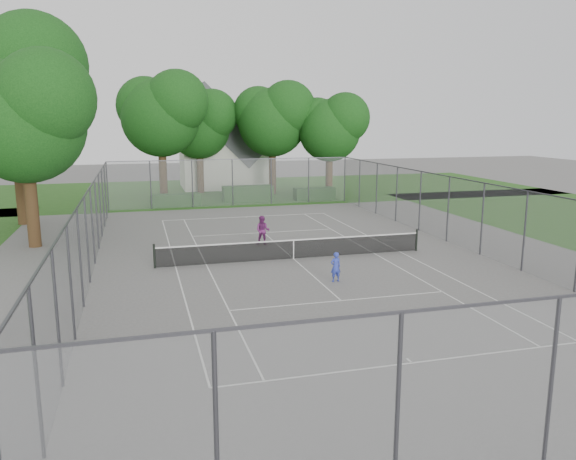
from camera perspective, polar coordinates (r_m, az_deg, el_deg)
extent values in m
plane|color=#5F5E5B|center=(26.51, 0.57, -2.95)|extent=(120.00, 120.00, 0.00)
cube|color=#214C15|center=(51.62, -7.29, 3.96)|extent=(60.00, 20.00, 0.00)
cube|color=silver|center=(16.00, 12.48, -13.05)|extent=(10.97, 0.06, 0.01)
cube|color=silver|center=(37.84, -4.31, 1.35)|extent=(10.97, 0.06, 0.01)
cube|color=silver|center=(25.62, -11.35, -3.67)|extent=(0.06, 23.77, 0.01)
cube|color=silver|center=(28.45, 11.27, -2.17)|extent=(0.06, 23.77, 0.01)
cube|color=silver|center=(25.73, -8.31, -3.50)|extent=(0.06, 23.77, 0.01)
cube|color=silver|center=(27.87, 8.74, -2.36)|extent=(0.06, 23.77, 0.01)
cube|color=silver|center=(20.67, 5.41, -7.15)|extent=(8.23, 0.06, 0.01)
cube|color=silver|center=(32.56, -2.48, -0.26)|extent=(8.23, 0.06, 0.01)
cube|color=silver|center=(26.51, 0.57, -2.94)|extent=(0.06, 12.80, 0.01)
cube|color=silver|center=(16.12, 12.23, -12.84)|extent=(0.06, 0.30, 0.01)
cube|color=silver|center=(37.69, -4.27, 1.31)|extent=(0.06, 0.30, 0.01)
cylinder|color=black|center=(25.45, -13.42, -2.60)|extent=(0.10, 0.10, 1.10)
cylinder|color=black|center=(28.73, 12.92, -1.00)|extent=(0.10, 0.10, 1.10)
cube|color=black|center=(26.40, 0.57, -2.01)|extent=(12.67, 0.01, 0.86)
cube|color=silver|center=(26.30, 0.57, -1.03)|extent=(12.77, 0.03, 0.06)
cube|color=silver|center=(26.40, 0.57, -2.03)|extent=(0.05, 0.02, 0.88)
cylinder|color=#38383D|center=(42.05, -17.87, 4.24)|extent=(0.08, 0.08, 3.50)
cylinder|color=#38383D|center=(44.93, 5.78, 5.15)|extent=(0.08, 0.08, 3.50)
cube|color=slate|center=(11.45, 25.11, -14.52)|extent=(18.00, 0.02, 3.50)
cube|color=slate|center=(42.57, -5.66, 4.81)|extent=(18.00, 0.02, 3.50)
cube|color=slate|center=(25.27, -19.48, -0.25)|extent=(0.02, 34.00, 3.50)
cube|color=slate|center=(29.82, 17.47, 1.56)|extent=(0.02, 34.00, 3.50)
cube|color=#38383D|center=(10.84, 25.89, -6.12)|extent=(18.00, 0.05, 0.05)
cube|color=#38383D|center=(42.41, -5.70, 7.16)|extent=(18.00, 0.05, 0.05)
cube|color=#38383D|center=(25.00, -19.74, 3.68)|extent=(0.05, 34.00, 0.05)
cube|color=#38383D|center=(29.59, 17.67, 4.90)|extent=(0.05, 34.00, 0.05)
cylinder|color=#352313|center=(46.83, -12.58, 5.72)|extent=(0.63, 0.63, 4.37)
sphere|color=#0F370F|center=(46.63, -12.81, 11.06)|extent=(6.22, 6.22, 6.22)
sphere|color=#0F370F|center=(45.79, -11.23, 12.69)|extent=(4.98, 4.98, 4.98)
sphere|color=#0F370F|center=(47.38, -14.25, 12.13)|extent=(4.66, 4.66, 4.66)
cylinder|color=#352313|center=(50.37, -8.90, 5.92)|extent=(0.61, 0.61, 3.83)
sphere|color=#0F370F|center=(50.16, -9.04, 10.26)|extent=(5.44, 5.44, 5.44)
sphere|color=#0F370F|center=(49.48, -7.69, 11.55)|extent=(4.35, 4.35, 4.35)
sphere|color=#0F370F|center=(50.74, -10.24, 11.16)|extent=(4.08, 4.08, 4.08)
cylinder|color=#352313|center=(49.09, -1.59, 6.08)|extent=(0.62, 0.62, 4.11)
sphere|color=#0F370F|center=(48.88, -1.62, 10.87)|extent=(5.85, 5.85, 5.85)
sphere|color=#0F370F|center=(48.33, 0.00, 12.26)|extent=(4.68, 4.68, 4.68)
sphere|color=#0F370F|center=(49.37, -3.01, 11.88)|extent=(4.38, 4.38, 4.38)
cylinder|color=#352313|center=(48.26, 4.19, 5.70)|extent=(0.60, 0.60, 3.67)
sphere|color=#0F370F|center=(48.05, 4.26, 10.05)|extent=(5.22, 5.22, 5.22)
sphere|color=#0F370F|center=(47.66, 5.80, 11.27)|extent=(4.18, 4.18, 4.18)
sphere|color=#0F370F|center=(48.36, 2.97, 11.01)|extent=(3.92, 3.92, 3.92)
cylinder|color=#352313|center=(38.52, -25.55, 4.48)|extent=(0.68, 0.68, 5.37)
sphere|color=#0F370F|center=(38.36, -26.24, 12.44)|extent=(7.64, 7.64, 7.64)
sphere|color=#0F370F|center=(37.07, -24.40, 15.04)|extent=(6.11, 6.11, 6.11)
cylinder|color=#352313|center=(31.47, -24.57, 2.18)|extent=(0.63, 0.63, 4.20)
sphere|color=#0F370F|center=(31.16, -25.21, 9.80)|extent=(5.97, 5.97, 5.97)
sphere|color=#0F370F|center=(30.10, -23.41, 12.21)|extent=(4.77, 4.77, 4.77)
sphere|color=#0F370F|center=(32.09, -26.99, 11.27)|extent=(4.48, 4.48, 4.48)
cube|color=#1A4114|center=(42.99, -11.35, 2.98)|extent=(3.72, 1.12, 0.93)
cube|color=#1A4114|center=(44.78, -4.11, 3.71)|extent=(3.98, 1.14, 1.25)
cube|color=#1A4114|center=(45.72, 2.68, 3.71)|extent=(3.28, 1.20, 0.98)
cube|color=beige|center=(54.18, -6.62, 7.41)|extent=(7.77, 5.83, 5.83)
cube|color=#494A4E|center=(54.06, -6.69, 10.50)|extent=(7.69, 6.02, 7.69)
imported|color=#3040B6|center=(22.84, 4.86, -3.75)|extent=(0.48, 0.34, 1.23)
imported|color=#6F2565|center=(29.25, -2.59, -0.05)|extent=(0.92, 0.84, 1.55)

